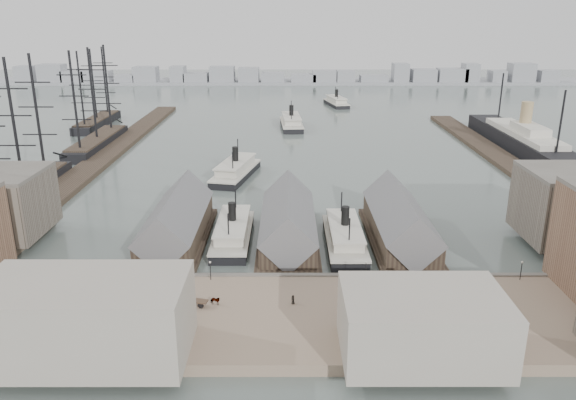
{
  "coord_description": "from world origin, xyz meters",
  "views": [
    {
      "loc": [
        -0.09,
        -105.34,
        50.9
      ],
      "look_at": [
        0.0,
        30.0,
        6.0
      ],
      "focal_mm": 35.0,
      "sensor_mm": 36.0,
      "label": 1
    }
  ],
  "objects_px": {
    "tram": "(472,294)",
    "horse_cart_center": "(210,301)",
    "ferry_docked_west": "(233,231)",
    "horse_cart_left": "(124,304)",
    "horse_cart_right": "(447,313)",
    "ocean_steamer": "(523,140)"
  },
  "relations": [
    {
      "from": "horse_cart_left",
      "to": "ocean_steamer",
      "type": "bearing_deg",
      "value": -29.03
    },
    {
      "from": "ocean_steamer",
      "to": "tram",
      "type": "bearing_deg",
      "value": -115.19
    },
    {
      "from": "ferry_docked_west",
      "to": "ocean_steamer",
      "type": "bearing_deg",
      "value": 41.32
    },
    {
      "from": "tram",
      "to": "horse_cart_left",
      "type": "distance_m",
      "value": 61.43
    },
    {
      "from": "ocean_steamer",
      "to": "horse_cart_center",
      "type": "xyz_separation_m",
      "value": [
        -105.72,
        -126.97,
        -1.29
      ]
    },
    {
      "from": "ferry_docked_west",
      "to": "ocean_steamer",
      "type": "xyz_separation_m",
      "value": [
        105.0,
        92.3,
        1.74
      ]
    },
    {
      "from": "ferry_docked_west",
      "to": "tram",
      "type": "relative_size",
      "value": 2.84
    },
    {
      "from": "horse_cart_left",
      "to": "horse_cart_right",
      "type": "distance_m",
      "value": 55.77
    },
    {
      "from": "horse_cart_left",
      "to": "horse_cart_center",
      "type": "xyz_separation_m",
      "value": [
        15.0,
        0.88,
        -0.02
      ]
    },
    {
      "from": "ferry_docked_west",
      "to": "horse_cart_left",
      "type": "bearing_deg",
      "value": -113.86
    },
    {
      "from": "tram",
      "to": "horse_cart_right",
      "type": "bearing_deg",
      "value": -136.38
    },
    {
      "from": "tram",
      "to": "horse_cart_center",
      "type": "bearing_deg",
      "value": -176.92
    },
    {
      "from": "horse_cart_right",
      "to": "horse_cart_left",
      "type": "bearing_deg",
      "value": 72.54
    },
    {
      "from": "ocean_steamer",
      "to": "tram",
      "type": "relative_size",
      "value": 9.64
    },
    {
      "from": "tram",
      "to": "horse_cart_center",
      "type": "relative_size",
      "value": 1.99
    },
    {
      "from": "ocean_steamer",
      "to": "tram",
      "type": "distance_m",
      "value": 139.41
    },
    {
      "from": "ferry_docked_west",
      "to": "horse_cart_center",
      "type": "xyz_separation_m",
      "value": [
        -0.72,
        -34.68,
        0.45
      ]
    },
    {
      "from": "ocean_steamer",
      "to": "horse_cart_center",
      "type": "distance_m",
      "value": 165.23
    },
    {
      "from": "ocean_steamer",
      "to": "horse_cart_left",
      "type": "distance_m",
      "value": 175.85
    },
    {
      "from": "ferry_docked_west",
      "to": "horse_cart_left",
      "type": "relative_size",
      "value": 5.79
    },
    {
      "from": "ocean_steamer",
      "to": "horse_cart_right",
      "type": "height_order",
      "value": "ocean_steamer"
    },
    {
      "from": "horse_cart_right",
      "to": "ocean_steamer",
      "type": "bearing_deg",
      "value": -40.35
    }
  ]
}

